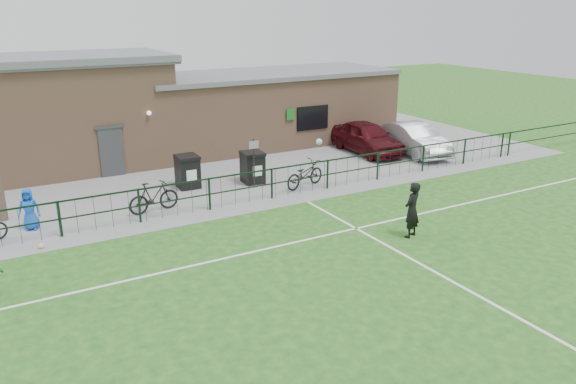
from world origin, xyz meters
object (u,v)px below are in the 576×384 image
sign_post (254,163)px  car_silver (414,139)px  wheelie_bin_left (188,172)px  wheelie_bin_right (253,168)px  bicycle_d (154,197)px  spectator_child (29,209)px  car_maroon (367,137)px  ball_ground (41,246)px  bicycle_e (305,174)px

sign_post → car_silver: 9.28m
wheelie_bin_left → wheelie_bin_right: size_ratio=1.02×
bicycle_d → spectator_child: bearing=77.3°
car_maroon → ball_ground: 16.25m
wheelie_bin_right → sign_post: size_ratio=0.60×
car_silver → bicycle_d: size_ratio=2.46×
sign_post → spectator_child: sign_post is taller
wheelie_bin_right → ball_ground: bearing=-157.1°
wheelie_bin_right → sign_post: 0.80m
spectator_child → car_maroon: bearing=27.1°
ball_ground → bicycle_e: bearing=7.2°
bicycle_e → car_maroon: bearing=-76.4°
bicycle_e → ball_ground: size_ratio=10.43×
wheelie_bin_left → sign_post: sign_post is taller
car_silver → bicycle_d: bearing=-165.1°
car_silver → wheelie_bin_left: bearing=-174.3°
wheelie_bin_left → bicycle_e: 4.68m
bicycle_e → wheelie_bin_right: bearing=27.0°
wheelie_bin_right → sign_post: sign_post is taller
bicycle_d → ball_ground: 4.18m
bicycle_d → sign_post: bearing=-86.8°
wheelie_bin_left → bicycle_d: 2.94m
wheelie_bin_right → car_maroon: (7.11, 1.70, 0.17)m
wheelie_bin_left → bicycle_d: bearing=-131.7°
wheelie_bin_left → car_maroon: bearing=7.7°
wheelie_bin_left → bicycle_d: (-2.02, -2.13, -0.06)m
wheelie_bin_right → ball_ground: size_ratio=6.20×
sign_post → car_maroon: bearing=17.7°
wheelie_bin_left → car_maroon: size_ratio=0.27×
car_maroon → car_silver: car_maroon is taller
car_maroon → car_silver: 2.28m
sign_post → ball_ground: sign_post is taller
wheelie_bin_right → car_maroon: size_ratio=0.26×
wheelie_bin_left → car_maroon: car_maroon is taller
ball_ground → car_silver: bearing=10.6°
wheelie_bin_right → bicycle_e: bearing=-41.8°
car_maroon → ball_ground: car_maroon is taller
wheelie_bin_left → sign_post: bearing=-28.5°
car_maroon → wheelie_bin_left: bearing=-171.3°
car_silver → spectator_child: size_ratio=3.29×
sign_post → bicycle_e: (1.79, -0.94, -0.47)m
spectator_child → car_silver: bearing=21.9°
sign_post → bicycle_e: bearing=-27.8°
car_silver → ball_ground: bearing=-162.2°
car_silver → bicycle_e: 7.69m
car_silver → spectator_child: bearing=-168.0°
spectator_child → ball_ground: spectator_child is taller
bicycle_d → ball_ground: (-3.91, -1.42, -0.48)m
ball_ground → sign_post: bearing=15.1°
bicycle_d → bicycle_e: (6.10, -0.15, -0.02)m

